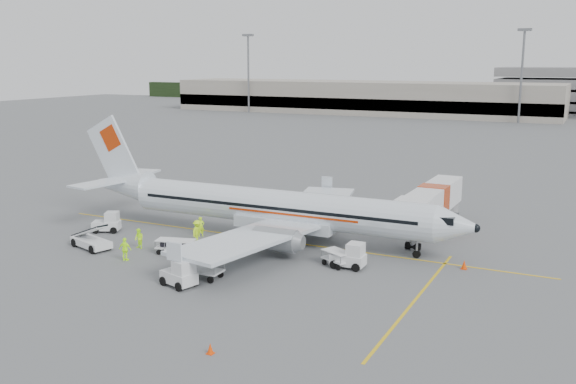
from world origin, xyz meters
name	(u,v)px	position (x,y,z in m)	size (l,w,h in m)	color
ground	(277,241)	(0.00, 0.00, 0.00)	(360.00, 360.00, 0.00)	#56595B
stripe_lead	(277,241)	(0.00, 0.00, 0.01)	(44.00, 0.20, 0.01)	yellow
stripe_cross	(416,299)	(14.00, -8.00, 0.01)	(0.20, 20.00, 0.01)	yellow
terminal_west	(360,97)	(-40.00, 130.00, 4.50)	(110.00, 22.00, 9.00)	gray
treeline	(525,98)	(0.00, 175.00, 3.00)	(300.00, 3.00, 6.00)	black
mast_west	(248,74)	(-70.00, 118.00, 11.00)	(3.20, 1.20, 22.00)	slate
mast_center	(521,77)	(5.00, 118.00, 11.00)	(3.20, 1.20, 22.00)	slate
aircraft	(277,184)	(-0.08, 0.20, 4.82)	(34.98, 27.42, 9.64)	white
jet_bridge	(433,209)	(10.98, 8.27, 2.10)	(3.00, 15.99, 4.20)	silver
belt_loader	(91,232)	(-12.40, -8.58, 1.38)	(5.11, 1.92, 2.77)	silver
tug_fore	(348,255)	(7.85, -4.04, 0.95)	(2.45, 1.40, 1.89)	silver
tug_mid	(179,272)	(-0.89, -12.68, 0.94)	(2.43, 1.39, 1.88)	silver
tug_aft	(106,222)	(-14.82, -4.10, 0.89)	(2.31, 1.32, 1.78)	silver
cart_loaded_a	(171,246)	(-5.86, -6.87, 0.57)	(2.17, 1.28, 1.13)	silver
cart_loaded_b	(181,247)	(-5.00, -6.76, 0.58)	(2.23, 1.32, 1.17)	silver
cart_empty_a	(205,270)	(-0.15, -10.71, 0.65)	(2.48, 1.46, 1.29)	silver
cart_empty_b	(337,258)	(7.03, -4.10, 0.59)	(2.24, 1.33, 1.17)	silver
cone_nose	(464,264)	(15.52, -0.65, 0.35)	(0.43, 0.43, 0.70)	#F53E03
cone_port	(317,214)	(-0.36, 8.96, 0.30)	(0.37, 0.37, 0.60)	#F53E03
cone_stbd	(210,348)	(6.56, -20.33, 0.30)	(0.37, 0.37, 0.60)	#F53E03
crew_a	(201,227)	(-6.52, -1.66, 0.85)	(0.62, 0.41, 1.70)	#C1FF17
crew_b	(139,239)	(-8.90, -6.95, 0.82)	(0.80, 0.62, 1.64)	#C1FF17
crew_c	(197,231)	(-5.65, -3.48, 0.96)	(1.24, 0.72, 1.93)	#C1FF17
crew_d	(125,249)	(-7.79, -9.91, 0.89)	(1.04, 0.43, 1.77)	#C1FF17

